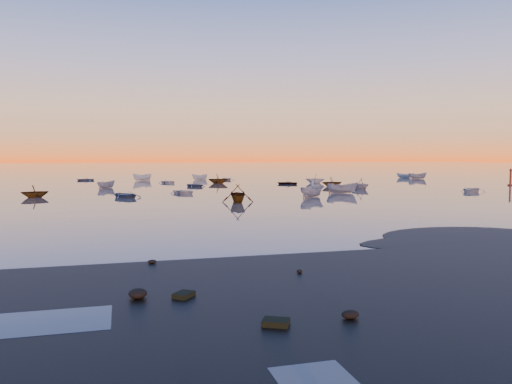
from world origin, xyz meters
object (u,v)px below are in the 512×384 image
object	(u,v)px
boat_near_left	(184,194)
channel_marker	(510,178)
boat_near_right	(360,189)
boat_near_center	(312,197)

from	to	relation	value
boat_near_left	channel_marker	size ratio (longest dim) A/B	1.22
boat_near_right	boat_near_center	bearing A→B (deg)	24.08
boat_near_left	boat_near_right	bearing A→B (deg)	-24.56
boat_near_left	boat_near_center	size ratio (longest dim) A/B	0.92
boat_near_center	boat_near_right	bearing A→B (deg)	-76.95
channel_marker	boat_near_center	bearing A→B (deg)	-161.60
boat_near_left	channel_marker	bearing A→B (deg)	-25.80
boat_near_right	channel_marker	distance (m)	29.02
boat_near_center	channel_marker	world-z (taller)	channel_marker
boat_near_left	boat_near_center	world-z (taller)	boat_near_center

